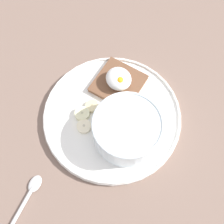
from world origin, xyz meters
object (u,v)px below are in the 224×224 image
object	(u,v)px
oatmeal_bowl	(125,131)
poached_egg	(119,79)
banana_slice_front	(84,126)
spoon	(28,195)
toast_slice	(118,83)
banana_slice_back	(92,106)
banana_slice_left	(82,114)

from	to	relation	value
oatmeal_bowl	poached_egg	xyz separation A→B (cm)	(-10.96, 5.98, -0.40)
banana_slice_front	spoon	bearing A→B (deg)	-70.86
toast_slice	banana_slice_front	xyz separation A→B (cm)	(4.47, -12.11, -0.16)
poached_egg	banana_slice_back	world-z (taller)	poached_egg
oatmeal_bowl	banana_slice_front	xyz separation A→B (cm)	(-6.59, -6.10, -2.73)
toast_slice	banana_slice_left	xyz separation A→B (cm)	(1.79, -10.89, -0.07)
banana_slice_front	banana_slice_left	bearing A→B (deg)	155.57
oatmeal_bowl	poached_egg	world-z (taller)	oatmeal_bowl
oatmeal_bowl	banana_slice_front	distance (cm)	9.38
toast_slice	spoon	xyz separation A→B (cm)	(10.33, -28.99, -1.29)
poached_egg	banana_slice_back	distance (cm)	8.44
poached_egg	banana_slice_left	bearing A→B (deg)	-81.13
oatmeal_bowl	banana_slice_left	xyz separation A→B (cm)	(-9.27, -4.88, -2.64)
banana_slice_left	spoon	bearing A→B (deg)	-64.74
oatmeal_bowl	toast_slice	xyz separation A→B (cm)	(-11.06, 6.01, -2.57)
poached_egg	banana_slice_left	xyz separation A→B (cm)	(1.69, -10.86, -2.23)
oatmeal_bowl	banana_slice_left	distance (cm)	10.80
banana_slice_left	banana_slice_back	bearing A→B (deg)	97.57
spoon	poached_egg	bearing A→B (deg)	109.46
banana_slice_front	banana_slice_back	xyz separation A→B (cm)	(-3.06, 4.04, 0.13)
poached_egg	banana_slice_left	world-z (taller)	poached_egg
toast_slice	spoon	size ratio (longest dim) A/B	1.25
poached_egg	banana_slice_front	xyz separation A→B (cm)	(4.38, -12.08, -2.33)
toast_slice	banana_slice_back	distance (cm)	8.19
banana_slice_front	banana_slice_back	world-z (taller)	banana_slice_back
poached_egg	spoon	distance (cm)	30.91
oatmeal_bowl	banana_slice_back	bearing A→B (deg)	-167.93
poached_egg	spoon	world-z (taller)	poached_egg
poached_egg	spoon	xyz separation A→B (cm)	(10.24, -28.96, -3.46)
banana_slice_back	banana_slice_left	bearing A→B (deg)	-82.43
poached_egg	spoon	bearing A→B (deg)	-70.54
poached_egg	banana_slice_front	bearing A→B (deg)	-70.08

